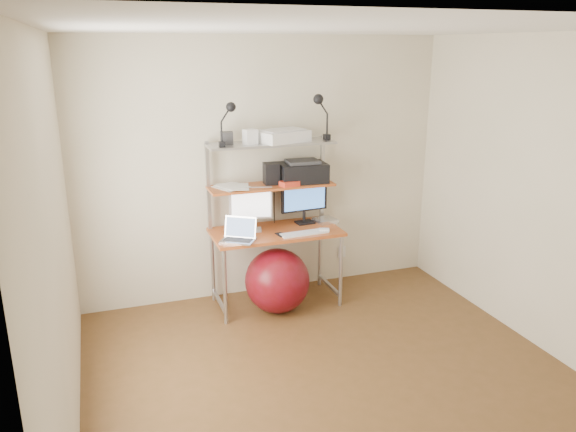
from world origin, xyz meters
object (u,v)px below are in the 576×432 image
at_px(printer, 303,172).
at_px(exercise_ball, 277,281).
at_px(monitor_silver, 251,206).
at_px(monitor_black, 304,199).
at_px(laptop, 239,235).

height_order(printer, exercise_ball, printer).
relative_size(printer, exercise_ball, 0.76).
bearing_deg(printer, monitor_silver, -170.30).
height_order(monitor_silver, monitor_black, monitor_black).
distance_m(monitor_black, exercise_ball, 0.83).
bearing_deg(laptop, monitor_black, 54.07).
bearing_deg(exercise_ball, monitor_black, 38.74).
bearing_deg(printer, laptop, -154.29).
bearing_deg(printer, monitor_black, -8.43).
height_order(monitor_silver, exercise_ball, monitor_silver).
relative_size(monitor_black, laptop, 1.29).
xyz_separation_m(laptop, exercise_ball, (0.35, -0.02, -0.48)).
bearing_deg(printer, exercise_ball, -136.03).
bearing_deg(exercise_ball, laptop, 176.91).
bearing_deg(monitor_silver, exercise_ball, -40.88).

